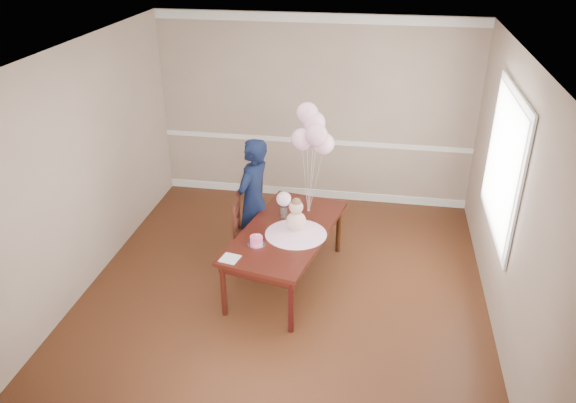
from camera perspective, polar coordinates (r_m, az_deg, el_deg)
The scene contains 50 objects.
floor at distance 6.48m, azimuth -0.41°, elevation -9.22°, with size 4.50×5.00×0.00m, color #361A0D.
ceiling at distance 5.35m, azimuth -0.51°, elevation 14.79°, with size 4.50×5.00×0.02m, color white.
wall_back at distance 8.09m, azimuth 2.73°, elevation 9.13°, with size 4.50×0.02×2.70m, color gray.
wall_front at distance 3.75m, azimuth -7.50°, elevation -14.81°, with size 4.50×0.02×2.70m, color gray.
wall_left at distance 6.54m, azimuth -20.28°, elevation 2.96°, with size 0.02×5.00×2.70m, color gray.
wall_right at distance 5.86m, azimuth 21.74°, elevation -0.11°, with size 0.02×5.00×2.70m, color gray.
chair_rail_trim at distance 8.23m, azimuth 2.65°, elevation 6.13°, with size 4.50×0.02×0.07m, color white.
crown_molding at distance 7.78m, azimuth 2.93°, elevation 18.11°, with size 4.50×0.02×0.12m, color white.
baseboard_trim at distance 8.57m, azimuth 2.53°, elevation 0.88°, with size 4.50×0.02×0.12m, color white.
window_frame at distance 6.22m, azimuth 21.09°, elevation 3.62°, with size 0.02×1.66×1.56m, color white.
window_blinds at distance 6.22m, azimuth 20.93°, elevation 3.63°, with size 0.01×1.50×1.40m, color white.
dining_table_top at distance 6.33m, azimuth -0.20°, elevation -3.07°, with size 0.91×1.81×0.05m, color black.
table_apron at distance 6.37m, azimuth -0.20°, elevation -3.60°, with size 0.82×1.72×0.09m, color black.
table_leg_fl at distance 6.02m, azimuth -6.57°, elevation -8.90°, with size 0.06×0.06×0.63m, color black.
table_leg_fr at distance 5.76m, azimuth 0.29°, elevation -10.59°, with size 0.06×0.06×0.63m, color black.
table_leg_bl at distance 7.30m, azimuth -0.57°, elevation -1.77°, with size 0.06×0.06×0.63m, color black.
table_leg_br at distance 7.08m, azimuth 5.17°, elevation -2.84°, with size 0.06×0.06×0.63m, color black.
baby_skirt at distance 6.22m, azimuth 0.81°, elevation -2.95°, with size 0.69×0.69×0.09m, color #FFBBE5.
baby_torso at distance 6.16m, azimuth 0.82°, elevation -2.00°, with size 0.22×0.22×0.22m, color pink.
baby_head at distance 6.08m, azimuth 0.83°, elevation -0.58°, with size 0.15×0.15×0.15m, color #D8A794.
baby_hair at distance 6.06m, azimuth 0.84°, elevation -0.12°, with size 0.11×0.11×0.11m, color brown.
cake_platter at distance 6.06m, azimuth -3.22°, elevation -4.34°, with size 0.20×0.20×0.01m, color silver.
birthday_cake at distance 6.03m, azimuth -3.23°, elevation -3.94°, with size 0.14×0.14×0.09m, color #EE4B83.
cake_flower_a at distance 6.00m, azimuth -3.25°, elevation -3.46°, with size 0.03×0.03×0.03m, color white.
cake_flower_b at distance 6.01m, azimuth -2.94°, elevation -3.42°, with size 0.03×0.03×0.03m, color silver.
rose_vase_near at distance 6.55m, azimuth -0.43°, elevation -1.01°, with size 0.09×0.09×0.15m, color silver.
roses_near at distance 6.48m, azimuth -0.44°, elevation 0.26°, with size 0.17×0.17×0.17m, color silver.
napkin at distance 5.84m, azimuth -5.92°, elevation -5.79°, with size 0.18×0.18×0.01m, color silver.
balloon_weight at distance 6.70m, azimuth 2.09°, elevation -0.98°, with size 0.04×0.04×0.02m, color silver.
balloon_a at distance 6.36m, azimuth 1.45°, elevation 6.33°, with size 0.25×0.25×0.25m, color #FFB4D5.
balloon_b at distance 6.23m, azimuth 2.89°, elevation 6.75°, with size 0.25×0.25×0.25m, color #E6A3B7.
balloon_c at distance 6.34m, azimuth 2.69°, elevation 8.00°, with size 0.25×0.25×0.25m, color #ECA7CC.
balloon_d at distance 6.36m, azimuth 1.98°, elevation 8.92°, with size 0.25×0.25×0.25m, color #F0AAC2.
balloon_e at distance 6.37m, azimuth 3.60°, elevation 5.89°, with size 0.25×0.25×0.25m, color #FFB4CB.
balloon_ribbon_a at distance 6.54m, azimuth 1.77°, elevation 2.04°, with size 0.00×0.00×0.76m, color white.
balloon_ribbon_b at distance 6.48m, azimuth 2.47°, elevation 2.20°, with size 0.00×0.00×0.85m, color white.
balloon_ribbon_c at distance 6.53m, azimuth 2.37°, elevation 2.84°, with size 0.00×0.00×0.94m, color white.
balloon_ribbon_d at distance 6.53m, azimuth 2.03°, elevation 3.30°, with size 0.00×0.00×1.03m, color white.
balloon_ribbon_e at distance 6.55m, azimuth 2.81°, elevation 1.83°, with size 0.00×0.00×0.72m, color white.
dining_chair_seat at distance 6.72m, azimuth -3.64°, elevation -3.67°, with size 0.40×0.40×0.05m, color #35170E.
chair_leg_fl at distance 6.72m, azimuth -5.16°, elevation -5.88°, with size 0.04×0.04×0.39m, color #361F0E.
chair_leg_fr at distance 6.68m, azimuth -2.37°, elevation -6.01°, with size 0.04×0.04×0.39m, color #321A0D.
chair_leg_bl at distance 6.99m, azimuth -4.75°, elevation -4.43°, with size 0.04×0.04×0.39m, color #32180D.
chair_leg_br at distance 6.95m, azimuth -2.08°, elevation -4.55°, with size 0.04×0.04×0.39m, color #3B1D10.
chair_back_post_l at distance 6.48m, azimuth -5.49°, elevation -2.34°, with size 0.04×0.04×0.51m, color #3B1710.
chair_back_post_r at distance 6.76m, azimuth -5.05°, elevation -0.98°, with size 0.04×0.04×0.51m, color #38120F.
chair_slat_low at distance 6.67m, azimuth -5.23°, elevation -2.46°, with size 0.03×0.36×0.05m, color #3A160F.
chair_slat_mid at distance 6.60m, azimuth -5.28°, elevation -1.37°, with size 0.03×0.36×0.05m, color black.
chair_slat_top at distance 6.53m, azimuth -5.33°, elevation -0.25°, with size 0.03×0.36×0.05m, color #39190F.
woman at distance 6.77m, azimuth -3.55°, elevation 0.17°, with size 0.57×0.38×1.56m, color black.
Camera 1 is at (0.94, -5.14, 3.84)m, focal length 35.00 mm.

